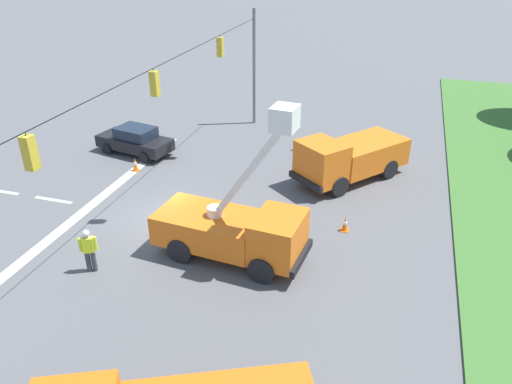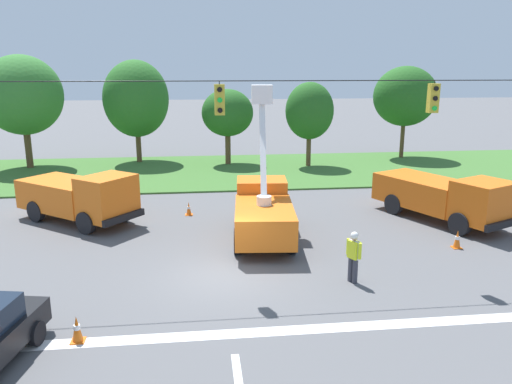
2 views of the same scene
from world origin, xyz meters
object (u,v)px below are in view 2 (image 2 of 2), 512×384
(tree_east_end, at_px, (405,96))
(tree_centre, at_px, (136,99))
(utility_truck_bucket_lift, at_px, (263,208))
(tree_west, at_px, (23,95))
(utility_truck_support_far, at_px, (443,196))
(tree_east, at_px, (227,113))
(tree_far_east, at_px, (310,111))
(traffic_cone_mid_left, at_px, (457,239))
(traffic_cone_foreground_left, at_px, (189,209))
(road_worker, at_px, (354,254))
(traffic_cone_mid_right, at_px, (77,329))
(utility_truck_support_near, at_px, (80,196))

(tree_east_end, bearing_deg, tree_centre, 178.66)
(utility_truck_bucket_lift, bearing_deg, tree_west, 131.11)
(utility_truck_support_far, bearing_deg, tree_west, 146.64)
(tree_east, xyz_separation_m, tree_far_east, (5.73, -1.49, 0.21))
(utility_truck_support_far, xyz_separation_m, traffic_cone_mid_left, (-1.12, -3.56, -0.85))
(tree_east_end, xyz_separation_m, traffic_cone_foreground_left, (-16.55, -13.89, -4.55))
(utility_truck_support_far, distance_m, road_worker, 8.84)
(tree_east, distance_m, utility_truck_support_far, 17.83)
(traffic_cone_foreground_left, bearing_deg, tree_far_east, 53.20)
(tree_far_east, height_order, tree_east_end, tree_east_end)
(tree_east, relative_size, traffic_cone_foreground_left, 8.54)
(tree_far_east, xyz_separation_m, utility_truck_bucket_lift, (-5.27, -15.03, -2.71))
(tree_far_east, distance_m, utility_truck_bucket_lift, 16.16)
(traffic_cone_foreground_left, xyz_separation_m, traffic_cone_mid_right, (-2.74, -11.40, 0.04))
(tree_west, distance_m, traffic_cone_mid_left, 29.48)
(tree_east_end, distance_m, utility_truck_bucket_lift, 22.41)
(tree_far_east, distance_m, utility_truck_support_near, 18.11)
(utility_truck_bucket_lift, xyz_separation_m, traffic_cone_mid_left, (7.53, -2.14, -0.96))
(utility_truck_support_near, height_order, utility_truck_support_far, utility_truck_support_near)
(traffic_cone_mid_right, bearing_deg, traffic_cone_mid_left, 22.30)
(tree_centre, distance_m, traffic_cone_mid_right, 26.17)
(road_worker, bearing_deg, traffic_cone_mid_left, 27.63)
(tree_west, relative_size, tree_far_east, 1.31)
(utility_truck_support_far, xyz_separation_m, traffic_cone_foreground_left, (-11.83, 2.33, -0.90))
(tree_centre, xyz_separation_m, road_worker, (9.50, -22.94, -3.79))
(utility_truck_support_near, relative_size, traffic_cone_mid_right, 8.54)
(tree_east_end, bearing_deg, traffic_cone_mid_right, -127.32)
(tree_east, distance_m, utility_truck_support_near, 15.60)
(utility_truck_support_far, bearing_deg, utility_truck_support_near, 174.00)
(tree_west, xyz_separation_m, traffic_cone_mid_right, (8.69, -24.39, -4.80))
(tree_east, bearing_deg, tree_east_end, 4.60)
(tree_west, distance_m, tree_east, 14.21)
(tree_east_end, height_order, traffic_cone_foreground_left, tree_east_end)
(tree_east, height_order, utility_truck_bucket_lift, utility_truck_bucket_lift)
(tree_west, relative_size, tree_east_end, 1.11)
(traffic_cone_foreground_left, bearing_deg, tree_centre, 105.26)
(tree_centre, distance_m, tree_east, 6.89)
(utility_truck_support_near, bearing_deg, tree_east, 60.10)
(utility_truck_support_near, relative_size, traffic_cone_mid_left, 8.47)
(tree_west, xyz_separation_m, traffic_cone_mid_left, (22.14, -18.87, -4.80))
(tree_centre, bearing_deg, utility_truck_bucket_lift, -68.60)
(tree_west, height_order, traffic_cone_mid_left, tree_west)
(tree_centre, height_order, road_worker, tree_centre)
(utility_truck_support_near, relative_size, traffic_cone_foreground_left, 9.57)
(road_worker, bearing_deg, utility_truck_support_far, 44.97)
(utility_truck_support_far, distance_m, traffic_cone_foreground_left, 12.09)
(tree_far_east, xyz_separation_m, road_worker, (-2.87, -19.86, -3.03))
(tree_east, height_order, road_worker, tree_east)
(tree_west, height_order, utility_truck_bucket_lift, tree_west)
(tree_west, height_order, tree_east_end, tree_west)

